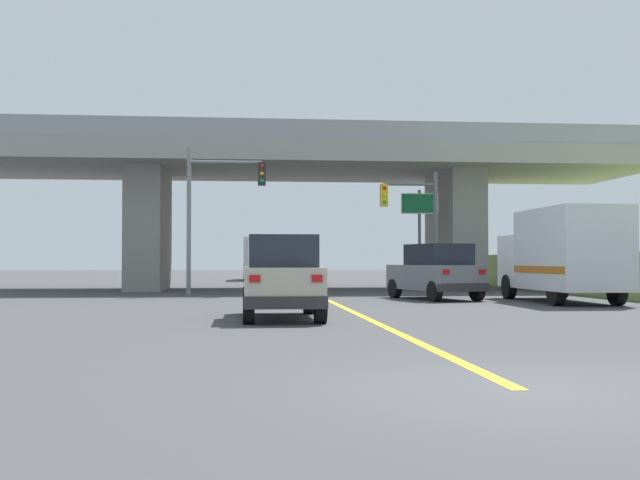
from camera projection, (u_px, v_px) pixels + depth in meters
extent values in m
plane|color=#424244|center=(304.00, 289.00, 39.07)|extent=(160.00, 160.00, 0.00)
cube|color=gray|center=(304.00, 163.00, 39.23)|extent=(33.78, 9.56, 0.91)
cube|color=gray|center=(149.00, 230.00, 38.41)|extent=(1.70, 5.74, 5.81)
cube|color=gray|center=(454.00, 231.00, 39.88)|extent=(1.70, 5.74, 5.81)
cube|color=gray|center=(313.00, 130.00, 34.65)|extent=(33.78, 0.20, 0.90)
cube|color=gray|center=(298.00, 157.00, 43.87)|extent=(33.78, 0.20, 0.90)
cube|color=yellow|center=(350.00, 311.00, 22.32)|extent=(0.20, 27.54, 0.01)
cube|color=#B7B29E|center=(281.00, 285.00, 19.35)|extent=(1.81, 4.34, 0.90)
cube|color=#1E232D|center=(282.00, 251.00, 19.05)|extent=(1.60, 2.39, 0.76)
cube|color=#2D2D30|center=(286.00, 303.00, 17.23)|extent=(1.85, 0.20, 0.28)
cube|color=red|center=(255.00, 279.00, 17.11)|extent=(0.24, 0.06, 0.16)
cube|color=red|center=(317.00, 278.00, 17.24)|extent=(0.24, 0.06, 0.16)
cylinder|color=black|center=(248.00, 301.00, 20.87)|extent=(0.26, 0.72, 0.72)
cylinder|color=black|center=(308.00, 300.00, 21.03)|extent=(0.26, 0.72, 0.72)
cylinder|color=black|center=(249.00, 308.00, 17.65)|extent=(0.26, 0.72, 0.72)
cylinder|color=black|center=(320.00, 308.00, 17.81)|extent=(0.26, 0.72, 0.72)
cube|color=slate|center=(434.00, 277.00, 28.87)|extent=(2.90, 4.56, 0.90)
cube|color=#1E232D|center=(438.00, 255.00, 28.59)|extent=(2.20, 2.67, 0.76)
cube|color=#2D2D30|center=(463.00, 288.00, 26.93)|extent=(1.91, 0.69, 0.28)
cube|color=red|center=(446.00, 272.00, 26.63)|extent=(0.25, 0.12, 0.16)
cube|color=red|center=(482.00, 272.00, 27.13)|extent=(0.25, 0.12, 0.16)
cylinder|color=black|center=(395.00, 288.00, 30.02)|extent=(0.44, 0.76, 0.72)
cylinder|color=black|center=(434.00, 288.00, 30.61)|extent=(0.44, 0.76, 0.72)
cylinder|color=black|center=(434.00, 291.00, 27.10)|extent=(0.44, 0.76, 0.72)
cylinder|color=black|center=(477.00, 291.00, 27.69)|extent=(0.44, 0.76, 0.72)
cube|color=silver|center=(535.00, 261.00, 29.28)|extent=(2.20, 2.00, 1.90)
cube|color=silver|center=(571.00, 249.00, 26.02)|extent=(2.31, 4.56, 2.69)
cube|color=#B26619|center=(571.00, 270.00, 26.01)|extent=(2.33, 4.47, 0.24)
cylinder|color=black|center=(509.00, 287.00, 29.15)|extent=(0.30, 0.90, 0.90)
cylinder|color=black|center=(561.00, 287.00, 29.35)|extent=(0.30, 0.90, 0.90)
cylinder|color=black|center=(556.00, 291.00, 24.76)|extent=(0.30, 0.90, 0.90)
cylinder|color=black|center=(617.00, 291.00, 24.95)|extent=(0.30, 0.90, 0.90)
cube|color=maroon|center=(285.00, 270.00, 50.07)|extent=(1.92, 4.37, 0.90)
cube|color=#1E232D|center=(285.00, 257.00, 49.76)|extent=(1.69, 2.40, 0.76)
cube|color=#2D2D30|center=(286.00, 276.00, 47.93)|extent=(1.96, 0.20, 0.28)
cube|color=red|center=(275.00, 267.00, 47.81)|extent=(0.24, 0.06, 0.16)
cube|color=red|center=(298.00, 267.00, 47.95)|extent=(0.24, 0.06, 0.16)
cylinder|color=black|center=(270.00, 277.00, 51.60)|extent=(0.26, 0.72, 0.72)
cylinder|color=black|center=(296.00, 277.00, 51.76)|extent=(0.26, 0.72, 0.72)
cylinder|color=black|center=(272.00, 278.00, 48.34)|extent=(0.26, 0.72, 0.72)
cylinder|color=black|center=(300.00, 278.00, 48.51)|extent=(0.26, 0.72, 0.72)
cylinder|color=#56595E|center=(436.00, 233.00, 34.03)|extent=(0.18, 0.18, 5.23)
cylinder|color=#56595E|center=(410.00, 184.00, 33.98)|extent=(2.26, 0.12, 0.12)
cube|color=gold|center=(384.00, 195.00, 33.86)|extent=(0.32, 0.26, 0.96)
sphere|color=red|center=(384.00, 188.00, 33.71)|extent=(0.16, 0.16, 0.16)
sphere|color=gold|center=(385.00, 195.00, 33.71)|extent=(0.16, 0.16, 0.16)
sphere|color=green|center=(385.00, 202.00, 33.70)|extent=(0.16, 0.16, 0.16)
cylinder|color=slate|center=(189.00, 221.00, 32.30)|extent=(0.18, 0.18, 6.05)
cylinder|color=slate|center=(226.00, 162.00, 32.50)|extent=(2.98, 0.12, 0.12)
cube|color=#232326|center=(262.00, 174.00, 32.64)|extent=(0.32, 0.26, 0.96)
sphere|color=red|center=(262.00, 166.00, 32.49)|extent=(0.16, 0.16, 0.16)
sphere|color=gold|center=(262.00, 174.00, 32.49)|extent=(0.16, 0.16, 0.16)
sphere|color=green|center=(262.00, 181.00, 32.48)|extent=(0.16, 0.16, 0.16)
cylinder|color=#56595E|center=(419.00, 240.00, 37.31)|extent=(0.14, 0.14, 4.76)
cube|color=#146638|center=(420.00, 204.00, 37.29)|extent=(1.71, 0.08, 0.89)
cube|color=white|center=(420.00, 204.00, 37.29)|extent=(1.79, 0.04, 0.97)
cube|color=navy|center=(259.00, 261.00, 59.59)|extent=(2.20, 2.00, 1.90)
cube|color=silver|center=(260.00, 256.00, 56.15)|extent=(2.31, 4.94, 2.59)
cube|color=#B26619|center=(260.00, 265.00, 56.14)|extent=(2.33, 4.84, 0.24)
cylinder|color=black|center=(246.00, 273.00, 59.47)|extent=(0.30, 0.90, 0.90)
cylinder|color=black|center=(272.00, 273.00, 59.67)|extent=(0.30, 0.90, 0.90)
cylinder|color=black|center=(246.00, 275.00, 54.79)|extent=(0.30, 0.90, 0.90)
cylinder|color=black|center=(275.00, 274.00, 54.99)|extent=(0.30, 0.90, 0.90)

